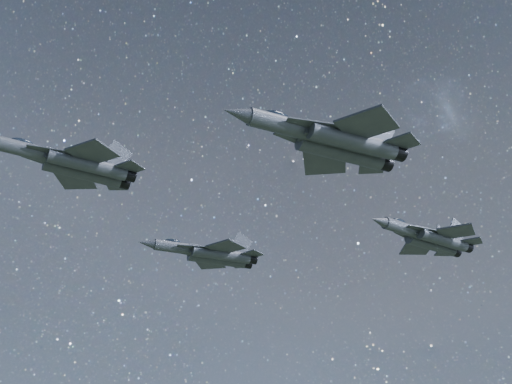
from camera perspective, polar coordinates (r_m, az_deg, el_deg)
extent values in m
cylinder|color=#353842|center=(64.07, -20.50, 3.63)|extent=(7.16, 3.91, 1.50)
ellipsoid|color=black|center=(64.33, -21.40, 4.42)|extent=(2.49, 1.75, 0.74)
cube|color=#353842|center=(64.70, -16.23, 2.56)|extent=(7.86, 4.13, 1.25)
cylinder|color=#353842|center=(63.74, -15.73, 2.52)|extent=(8.06, 4.25, 1.50)
cylinder|color=#353842|center=(65.39, -16.17, 1.78)|extent=(8.06, 4.25, 1.50)
cylinder|color=black|center=(64.67, -11.99, 1.60)|extent=(1.65, 1.73, 1.38)
cylinder|color=black|center=(66.30, -12.52, 0.90)|extent=(1.65, 1.73, 1.38)
cube|color=#353842|center=(63.08, -18.77, 3.71)|extent=(5.09, 1.88, 0.12)
cube|color=#353842|center=(65.33, -19.27, 2.68)|extent=(4.79, 3.52, 0.12)
cube|color=#353842|center=(61.83, -15.30, 3.64)|extent=(5.49, 5.40, 0.19)
cube|color=#353842|center=(67.46, -16.82, 1.13)|extent=(4.38, 4.75, 0.19)
cube|color=#353842|center=(63.61, -11.93, 2.30)|extent=(3.25, 3.22, 0.14)
cube|color=#353842|center=(67.37, -13.15, 0.68)|extent=(2.56, 2.72, 0.14)
cube|color=#353842|center=(64.97, -13.12, 3.43)|extent=(3.25, 1.07, 3.41)
cube|color=#353842|center=(67.00, -13.75, 2.51)|extent=(3.07, 1.57, 3.41)
cylinder|color=#353842|center=(82.19, -7.17, -5.32)|extent=(7.39, 3.11, 1.52)
cone|color=#353842|center=(81.25, -10.37, -4.82)|extent=(2.59, 1.86, 1.37)
ellipsoid|color=black|center=(82.21, -7.93, -4.73)|extent=(2.50, 1.52, 0.75)
cube|color=#353842|center=(83.47, -3.80, -5.87)|extent=(8.14, 3.22, 1.27)
cylinder|color=#353842|center=(82.56, -3.33, -5.96)|extent=(8.34, 3.32, 1.52)
cylinder|color=#353842|center=(84.29, -3.77, -6.41)|extent=(8.34, 3.32, 1.52)
cylinder|color=black|center=(83.98, -0.41, -6.39)|extent=(1.55, 1.66, 1.41)
cylinder|color=black|center=(85.69, -0.89, -6.82)|extent=(1.55, 1.66, 1.41)
cube|color=#353842|center=(81.38, -5.73, -5.27)|extent=(5.12, 1.25, 0.12)
cube|color=#353842|center=(83.75, -6.25, -5.89)|extent=(5.08, 3.05, 0.12)
cube|color=#353842|center=(80.50, -2.92, -5.26)|extent=(5.60, 5.60, 0.20)
cube|color=#353842|center=(86.40, -4.38, -6.78)|extent=(4.88, 5.19, 0.20)
cube|color=#353842|center=(82.82, -0.34, -5.93)|extent=(3.31, 3.32, 0.15)
cube|color=#353842|center=(86.74, -1.44, -6.93)|extent=(2.87, 3.00, 0.15)
cube|color=#353842|center=(83.90, -1.41, -4.99)|extent=(3.39, 0.64, 3.48)
cube|color=#353842|center=(86.03, -1.98, -5.56)|extent=(3.28, 1.18, 3.48)
cylinder|color=#353842|center=(53.85, 3.21, 6.21)|extent=(8.03, 3.74, 1.66)
cone|color=#353842|center=(52.02, -1.83, 7.51)|extent=(2.86, 2.13, 1.49)
ellipsoid|color=black|center=(53.80, 1.97, 7.24)|extent=(2.74, 1.77, 0.82)
cube|color=#353842|center=(56.26, 8.24, 4.81)|extent=(8.84, 3.91, 1.38)
cylinder|color=#353842|center=(55.47, 9.23, 4.81)|extent=(9.06, 4.03, 1.66)
cylinder|color=#353842|center=(56.97, 8.06, 3.79)|extent=(9.06, 4.03, 1.66)
cylinder|color=black|center=(58.05, 13.29, 3.67)|extent=(1.75, 1.85, 1.53)
cylinder|color=black|center=(59.48, 12.07, 2.73)|extent=(1.75, 1.85, 1.53)
cube|color=#353842|center=(53.54, 5.76, 6.37)|extent=(5.62, 1.63, 0.13)
cube|color=#353842|center=(55.62, 4.28, 4.89)|extent=(5.47, 3.54, 0.13)
cube|color=#353842|center=(53.74, 10.50, 6.35)|extent=(6.11, 6.07, 0.21)
cube|color=#353842|center=(58.82, 6.56, 2.86)|extent=(5.16, 5.53, 0.21)
cube|color=#353842|center=(57.01, 13.75, 4.59)|extent=(3.62, 3.61, 0.16)
cube|color=#353842|center=(60.31, 10.96, 2.40)|extent=(3.03, 3.18, 0.16)
cube|color=#353842|center=(57.94, 11.79, 5.92)|extent=(3.67, 0.88, 3.79)
cube|color=#353842|center=(59.73, 10.32, 4.67)|extent=(3.53, 1.45, 3.79)
cylinder|color=#353842|center=(75.57, 14.11, -3.47)|extent=(7.06, 4.25, 1.49)
cone|color=#353842|center=(72.49, 11.59, -2.71)|extent=(2.64, 2.16, 1.34)
ellipsoid|color=black|center=(75.07, 13.44, -2.78)|extent=(2.48, 1.85, 0.74)
cube|color=#353842|center=(79.05, 16.62, -4.24)|extent=(7.73, 4.51, 1.24)
cylinder|color=#353842|center=(78.62, 17.36, -4.35)|extent=(7.93, 4.64, 1.49)
cylinder|color=#353842|center=(79.73, 16.34, -4.82)|extent=(7.93, 4.64, 1.49)
cylinder|color=black|center=(81.88, 19.38, -4.94)|extent=(1.70, 1.76, 1.37)
cylinder|color=black|center=(82.95, 18.37, -5.39)|extent=(1.70, 1.76, 1.37)
cube|color=#353842|center=(75.95, 15.72, -3.48)|extent=(5.07, 2.15, 0.11)
cube|color=#353842|center=(77.50, 14.33, -4.14)|extent=(4.66, 3.72, 0.11)
cube|color=#353842|center=(77.25, 18.52, -3.61)|extent=(5.43, 5.30, 0.19)
cube|color=#353842|center=(81.04, 15.04, -5.21)|extent=(4.15, 4.56, 0.19)
cube|color=#353842|center=(80.98, 19.86, -4.47)|extent=(3.22, 3.18, 0.14)
cube|color=#353842|center=(83.45, 17.54, -5.50)|extent=(2.43, 2.60, 0.14)
cube|color=#353842|center=(81.20, 18.60, -3.49)|extent=(3.19, 1.25, 3.40)
cube|color=#353842|center=(82.54, 17.34, -4.07)|extent=(2.98, 1.74, 3.40)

